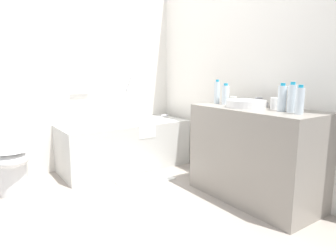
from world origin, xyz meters
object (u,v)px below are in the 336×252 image
at_px(sink_basin, 246,104).
at_px(water_bottle_4, 217,92).
at_px(bath_mat, 145,180).
at_px(water_bottle_0, 282,98).
at_px(water_bottle_3, 300,101).
at_px(drinking_glass_0, 233,101).
at_px(toilet, 11,160).
at_px(bathtub, 125,143).
at_px(water_bottle_2, 292,98).
at_px(drinking_glass_1, 274,104).
at_px(sink_faucet, 261,102).
at_px(water_bottle_1, 226,95).

relative_size(sink_basin, water_bottle_4, 1.47).
bearing_deg(bath_mat, water_bottle_0, -64.30).
xyz_separation_m(water_bottle_3, drinking_glass_0, (0.08, 0.76, -0.07)).
bearing_deg(water_bottle_3, bath_mat, 111.29).
xyz_separation_m(toilet, drinking_glass_0, (1.88, -1.14, 0.57)).
height_order(bathtub, water_bottle_0, bathtub).
relative_size(water_bottle_2, drinking_glass_0, 3.00).
height_order(sink_basin, bath_mat, sink_basin).
bearing_deg(drinking_glass_1, sink_basin, 106.32).
bearing_deg(sink_faucet, bath_mat, 131.17).
relative_size(sink_basin, water_bottle_1, 1.70).
distance_m(water_bottle_1, water_bottle_4, 0.11).
relative_size(water_bottle_0, water_bottle_1, 1.11).
bearing_deg(water_bottle_2, water_bottle_0, 94.81).
bearing_deg(water_bottle_3, sink_basin, 88.45).
height_order(toilet, water_bottle_3, water_bottle_3).
height_order(bathtub, water_bottle_3, bathtub).
bearing_deg(water_bottle_1, bathtub, 115.79).
relative_size(bathtub, sink_faucet, 10.16).
distance_m(toilet, water_bottle_2, 2.65).
relative_size(toilet, bath_mat, 1.10).
relative_size(bathtub, water_bottle_4, 6.33).
bearing_deg(water_bottle_2, drinking_glass_0, 87.16).
xyz_separation_m(bathtub, drinking_glass_1, (0.61, -1.68, 0.61)).
bearing_deg(bath_mat, toilet, 159.67).
bearing_deg(water_bottle_3, bathtub, 104.91).
height_order(toilet, water_bottle_0, water_bottle_0).
height_order(water_bottle_0, water_bottle_3, water_bottle_0).
relative_size(water_bottle_0, water_bottle_3, 1.03).
bearing_deg(bathtub, toilet, -176.39).
distance_m(water_bottle_2, water_bottle_3, 0.11).
height_order(water_bottle_2, drinking_glass_1, water_bottle_2).
height_order(sink_basin, water_bottle_4, water_bottle_4).
height_order(sink_basin, drinking_glass_0, drinking_glass_0).
xyz_separation_m(sink_basin, water_bottle_2, (0.03, -0.44, 0.08)).
relative_size(water_bottle_1, water_bottle_4, 0.86).
bearing_deg(sink_basin, drinking_glass_1, -73.68).
bearing_deg(water_bottle_2, water_bottle_3, -116.38).
distance_m(sink_faucet, water_bottle_4, 0.45).
height_order(sink_basin, water_bottle_0, water_bottle_0).
bearing_deg(water_bottle_3, water_bottle_4, 88.69).
bearing_deg(sink_faucet, water_bottle_3, -112.78).
bearing_deg(bath_mat, bathtub, 86.49).
bearing_deg(water_bottle_3, water_bottle_2, 63.62).
bearing_deg(water_bottle_1, toilet, 149.62).
distance_m(bathtub, sink_basin, 1.64).
height_order(water_bottle_2, water_bottle_3, water_bottle_2).
xyz_separation_m(sink_basin, drinking_glass_0, (0.07, 0.22, 0.01)).
bearing_deg(drinking_glass_1, bath_mat, 119.43).
distance_m(toilet, drinking_glass_1, 2.54).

